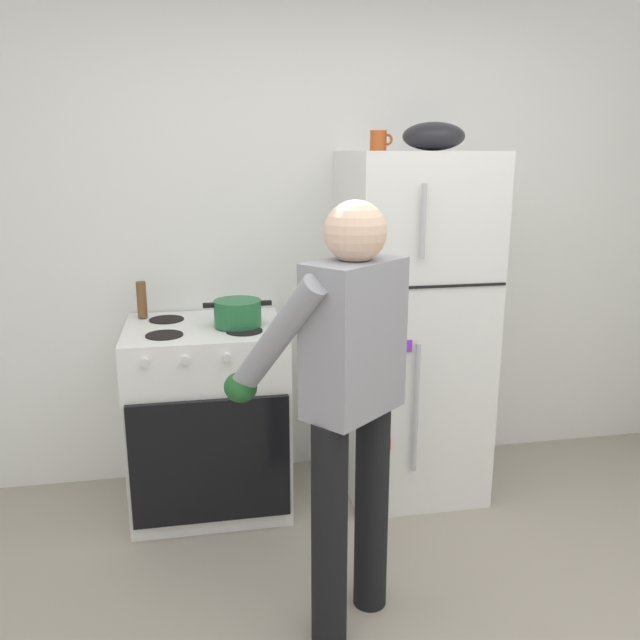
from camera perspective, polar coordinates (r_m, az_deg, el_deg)
The scene contains 8 objects.
kitchen_wall_back at distance 3.57m, azimuth -0.71°, elevation 8.00°, with size 6.00×0.10×2.70m, color white.
refrigerator at distance 3.41m, azimuth 7.87°, elevation -0.58°, with size 0.68×0.72×1.75m.
stove_range at distance 3.36m, azimuth -9.64°, elevation -8.26°, with size 0.76×0.67×0.94m.
person_cook at distance 2.34m, azimuth 2.23°, elevation -5.61°, with size 0.65×0.69×1.60m.
red_pot at distance 3.16m, azimuth -7.13°, elevation 0.62°, with size 0.33×0.23×0.12m.
coffee_mug at distance 3.29m, azimuth 5.11°, elevation 15.22°, with size 0.11×0.08×0.10m.
pepper_mill at distance 3.41m, azimuth -15.17°, elevation 1.71°, with size 0.05×0.05×0.18m, color brown.
mixing_bowl at distance 3.32m, azimuth 9.80°, elevation 15.40°, with size 0.30×0.30×0.13m, color black.
Camera 1 is at (-0.62, -1.55, 1.76)m, focal length 36.97 mm.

